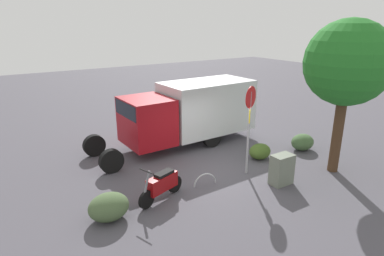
{
  "coord_description": "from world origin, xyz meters",
  "views": [
    {
      "loc": [
        6.65,
        8.71,
        5.26
      ],
      "look_at": [
        0.39,
        -0.98,
        1.5
      ],
      "focal_mm": 30.53,
      "sensor_mm": 36.0,
      "label": 1
    }
  ],
  "objects_px": {
    "bike_rack_hoop": "(205,185)",
    "motorcycle": "(162,184)",
    "box_truck_near": "(189,110)",
    "street_tree": "(348,64)",
    "stop_sign": "(250,117)",
    "utility_cabinet": "(282,170)"
  },
  "relations": [
    {
      "from": "stop_sign",
      "to": "bike_rack_hoop",
      "type": "xyz_separation_m",
      "value": [
        1.79,
        -0.08,
        -2.14
      ]
    },
    {
      "from": "motorcycle",
      "to": "stop_sign",
      "type": "height_order",
      "value": "stop_sign"
    },
    {
      "from": "box_truck_near",
      "to": "bike_rack_hoop",
      "type": "relative_size",
      "value": 8.9
    },
    {
      "from": "box_truck_near",
      "to": "street_tree",
      "type": "xyz_separation_m",
      "value": [
        -2.95,
        5.33,
        2.38
      ]
    },
    {
      "from": "bike_rack_hoop",
      "to": "box_truck_near",
      "type": "bearing_deg",
      "value": -114.45
    },
    {
      "from": "box_truck_near",
      "to": "street_tree",
      "type": "bearing_deg",
      "value": 117.45
    },
    {
      "from": "stop_sign",
      "to": "bike_rack_hoop",
      "type": "bearing_deg",
      "value": -2.64
    },
    {
      "from": "motorcycle",
      "to": "utility_cabinet",
      "type": "relative_size",
      "value": 1.66
    },
    {
      "from": "box_truck_near",
      "to": "stop_sign",
      "type": "relative_size",
      "value": 2.35
    },
    {
      "from": "stop_sign",
      "to": "street_tree",
      "type": "relative_size",
      "value": 0.59
    },
    {
      "from": "motorcycle",
      "to": "stop_sign",
      "type": "distance_m",
      "value": 3.8
    },
    {
      "from": "utility_cabinet",
      "to": "stop_sign",
      "type": "bearing_deg",
      "value": -70.83
    },
    {
      "from": "bike_rack_hoop",
      "to": "motorcycle",
      "type": "bearing_deg",
      "value": 1.51
    },
    {
      "from": "bike_rack_hoop",
      "to": "street_tree",
      "type": "bearing_deg",
      "value": 160.44
    },
    {
      "from": "street_tree",
      "to": "box_truck_near",
      "type": "bearing_deg",
      "value": -61.08
    },
    {
      "from": "stop_sign",
      "to": "bike_rack_hoop",
      "type": "height_order",
      "value": "stop_sign"
    },
    {
      "from": "utility_cabinet",
      "to": "bike_rack_hoop",
      "type": "xyz_separation_m",
      "value": [
        2.22,
        -1.33,
        -0.53
      ]
    },
    {
      "from": "box_truck_near",
      "to": "utility_cabinet",
      "type": "xyz_separation_m",
      "value": [
        -0.54,
        5.02,
        -1.02
      ]
    },
    {
      "from": "motorcycle",
      "to": "bike_rack_hoop",
      "type": "height_order",
      "value": "motorcycle"
    },
    {
      "from": "motorcycle",
      "to": "stop_sign",
      "type": "bearing_deg",
      "value": 161.06
    },
    {
      "from": "street_tree",
      "to": "bike_rack_hoop",
      "type": "distance_m",
      "value": 6.28
    },
    {
      "from": "motorcycle",
      "to": "utility_cabinet",
      "type": "xyz_separation_m",
      "value": [
        -3.87,
        1.28,
        0.01
      ]
    }
  ]
}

